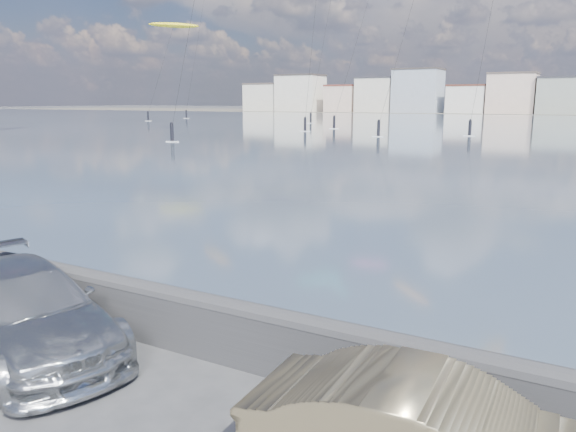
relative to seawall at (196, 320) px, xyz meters
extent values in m
cube|color=#33434F|center=(0.00, 88.80, -0.58)|extent=(500.00, 177.00, 0.00)
cube|color=#28282B|center=(0.00, 0.00, -0.13)|extent=(400.00, 0.35, 0.90)
cylinder|color=#28282B|center=(0.00, 0.00, 0.32)|extent=(400.00, 0.36, 0.36)
cube|color=beige|center=(-112.00, 183.30, 4.42)|extent=(14.00, 11.00, 10.00)
cube|color=#4C423D|center=(-112.00, 183.30, 9.72)|extent=(14.28, 11.22, 0.60)
cube|color=silver|center=(-96.50, 183.30, 5.92)|extent=(16.00, 12.00, 13.00)
cube|color=#383330|center=(-96.50, 183.30, 12.72)|extent=(16.32, 12.24, 0.60)
cube|color=beige|center=(-79.00, 183.30, 3.92)|extent=(11.00, 10.00, 9.00)
cube|color=brown|center=(-79.00, 183.30, 8.72)|extent=(11.22, 10.20, 0.60)
cube|color=beige|center=(-66.00, 183.30, 5.17)|extent=(13.00, 11.00, 11.50)
cube|color=#2D2D33|center=(-66.00, 183.30, 11.22)|extent=(13.26, 11.22, 0.60)
cube|color=#9EA8B7|center=(-51.50, 183.30, 6.42)|extent=(15.00, 12.00, 14.00)
cube|color=#383330|center=(-51.50, 183.30, 13.72)|extent=(15.30, 12.24, 0.60)
cube|color=white|center=(-35.00, 183.30, 3.67)|extent=(12.00, 10.00, 8.50)
cube|color=#562D23|center=(-35.00, 183.30, 8.22)|extent=(12.24, 10.20, 0.60)
cube|color=beige|center=(-21.50, 183.30, 5.42)|extent=(14.00, 11.00, 12.00)
cube|color=#4C423D|center=(-21.50, 183.30, 11.72)|extent=(14.28, 11.22, 0.60)
cube|color=gray|center=(-6.00, 183.30, 4.67)|extent=(16.00, 13.00, 10.50)
cube|color=#2D2D33|center=(-6.00, 183.30, 10.22)|extent=(16.32, 13.26, 0.60)
imported|color=#A9ACB0|center=(-2.54, -1.33, 0.14)|extent=(5.31, 3.41, 1.43)
cube|color=white|center=(-8.45, 61.19, -0.53)|extent=(1.40, 0.42, 0.08)
cylinder|color=black|center=(-8.45, 61.19, 0.37)|extent=(0.36, 0.36, 1.70)
sphere|color=black|center=(-8.45, 61.19, 1.27)|extent=(0.28, 0.28, 0.28)
ellipsoid|color=yellow|center=(-74.45, 86.94, 18.71)|extent=(10.22, 8.26, 1.45)
cube|color=white|center=(-75.44, 79.16, -0.53)|extent=(1.40, 0.42, 0.08)
cylinder|color=black|center=(-75.44, 79.16, 0.37)|extent=(0.36, 0.36, 1.70)
sphere|color=black|center=(-75.44, 79.16, 1.27)|extent=(0.28, 0.28, 0.28)
cylinder|color=black|center=(-74.95, 83.05, 9.71)|extent=(1.02, 7.81, 18.00)
cube|color=white|center=(-41.82, 85.49, -0.53)|extent=(1.40, 0.42, 0.08)
cylinder|color=black|center=(-41.82, 85.49, 0.37)|extent=(0.36, 0.36, 1.70)
sphere|color=black|center=(-41.82, 85.49, 1.27)|extent=(0.28, 0.28, 0.28)
cylinder|color=black|center=(-41.37, 90.51, 16.68)|extent=(0.93, 10.08, 31.93)
cube|color=white|center=(-79.59, 96.12, -0.53)|extent=(1.40, 0.42, 0.08)
cylinder|color=black|center=(-79.59, 96.12, 0.37)|extent=(0.36, 0.36, 1.70)
sphere|color=black|center=(-79.59, 96.12, 1.27)|extent=(0.28, 0.28, 0.28)
cylinder|color=black|center=(-78.76, 100.22, 17.41)|extent=(1.70, 8.22, 33.39)
cube|color=white|center=(-29.45, 68.92, -0.53)|extent=(1.40, 0.42, 0.08)
cylinder|color=black|center=(-29.45, 68.92, 0.37)|extent=(0.36, 0.36, 1.70)
sphere|color=black|center=(-29.45, 68.92, 1.27)|extent=(0.28, 0.28, 0.28)
cylinder|color=black|center=(-29.49, 76.71, 12.35)|extent=(0.12, 15.60, 23.28)
cube|color=white|center=(-17.32, 54.85, -0.53)|extent=(1.40, 0.42, 0.08)
cylinder|color=black|center=(-17.32, 54.85, 0.37)|extent=(0.36, 0.36, 1.70)
sphere|color=black|center=(-17.32, 54.85, 1.27)|extent=(0.28, 0.28, 0.28)
cylinder|color=black|center=(-16.58, 60.24, 11.00)|extent=(1.52, 10.83, 20.57)
cube|color=white|center=(-32.59, 36.98, -0.53)|extent=(1.40, 0.42, 0.08)
cylinder|color=black|center=(-32.59, 36.98, 0.37)|extent=(0.36, 0.36, 1.70)
sphere|color=black|center=(-32.59, 36.98, 1.27)|extent=(0.28, 0.28, 0.28)
cylinder|color=black|center=(-33.44, 42.15, 13.29)|extent=(1.73, 10.36, 25.16)
cube|color=white|center=(-29.93, 60.70, -0.53)|extent=(1.40, 0.42, 0.08)
cylinder|color=black|center=(-29.93, 60.70, 0.37)|extent=(0.36, 0.36, 1.70)
sphere|color=black|center=(-29.93, 60.70, 1.27)|extent=(0.28, 0.28, 0.28)
cylinder|color=black|center=(-31.29, 65.39, 12.00)|extent=(2.76, 9.42, 22.57)
camera|label=1|loc=(5.59, -6.83, 3.55)|focal=35.00mm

